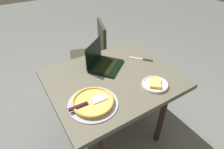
# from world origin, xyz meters

# --- Properties ---
(ground_plane) EXTENTS (12.00, 12.00, 0.00)m
(ground_plane) POSITION_xyz_m (0.00, 0.00, 0.00)
(ground_plane) COLOR #606360
(dining_table) EXTENTS (1.08, 0.91, 0.75)m
(dining_table) POSITION_xyz_m (0.00, 0.00, 0.66)
(dining_table) COLOR #575344
(dining_table) RESTS_ON ground_plane
(laptop) EXTENTS (0.39, 0.38, 0.23)m
(laptop) POSITION_xyz_m (0.01, 0.19, 0.79)
(laptop) COLOR black
(laptop) RESTS_ON dining_table
(pizza_plate) EXTENTS (0.21, 0.21, 0.04)m
(pizza_plate) POSITION_xyz_m (0.23, -0.28, 0.76)
(pizza_plate) COLOR silver
(pizza_plate) RESTS_ON dining_table
(pizza_tray) EXTENTS (0.36, 0.36, 0.04)m
(pizza_tray) POSITION_xyz_m (-0.29, -0.19, 0.77)
(pizza_tray) COLOR #9A9CA7
(pizza_tray) RESTS_ON dining_table
(table_knife) EXTENTS (0.16, 0.19, 0.01)m
(table_knife) POSITION_xyz_m (0.41, 0.08, 0.75)
(table_knife) COLOR silver
(table_knife) RESTS_ON dining_table
(chair_near) EXTENTS (0.55, 0.55, 0.91)m
(chair_near) POSITION_xyz_m (0.22, 0.83, 0.52)
(chair_near) COLOR #312F23
(chair_near) RESTS_ON ground_plane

